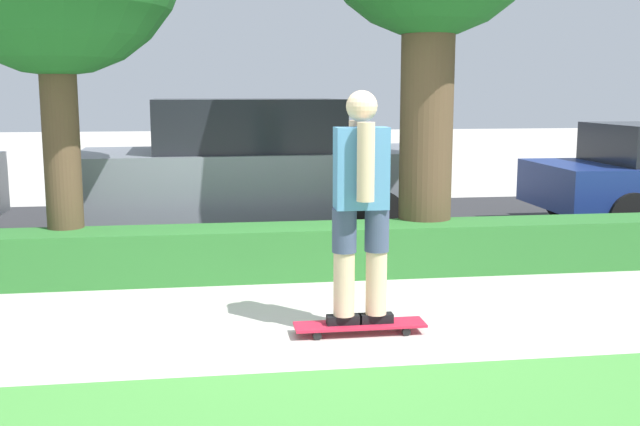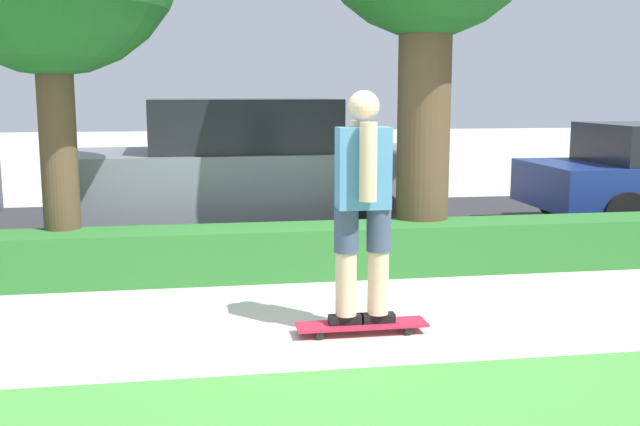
{
  "view_description": "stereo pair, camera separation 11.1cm",
  "coord_description": "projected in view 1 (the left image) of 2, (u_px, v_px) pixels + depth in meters",
  "views": [
    {
      "loc": [
        -0.79,
        -5.62,
        1.81
      ],
      "look_at": [
        0.12,
        0.6,
        0.79
      ],
      "focal_mm": 42.0,
      "sensor_mm": 36.0,
      "label": 1
    },
    {
      "loc": [
        -0.9,
        -5.6,
        1.81
      ],
      "look_at": [
        0.12,
        0.6,
        0.79
      ],
      "focal_mm": 42.0,
      "sensor_mm": 36.0,
      "label": 2
    }
  ],
  "objects": [
    {
      "name": "ground_plane",
      "position": [
        316.0,
        324.0,
        5.89
      ],
      "size": [
        60.0,
        60.0,
        0.0
      ],
      "primitive_type": "plane",
      "color": "#BCB7AD"
    },
    {
      "name": "street_asphalt",
      "position": [
        273.0,
        229.0,
        10.0
      ],
      "size": [
        18.18,
        5.0,
        0.01
      ],
      "color": "#2D2D30",
      "rests_on": "ground_plane"
    },
    {
      "name": "hedge_row",
      "position": [
        294.0,
        251.0,
        7.42
      ],
      "size": [
        18.18,
        0.6,
        0.5
      ],
      "color": "#2D702D",
      "rests_on": "ground_plane"
    },
    {
      "name": "skateboard",
      "position": [
        360.0,
        325.0,
        5.66
      ],
      "size": [
        0.99,
        0.24,
        0.08
      ],
      "color": "red",
      "rests_on": "ground_plane"
    },
    {
      "name": "skater_person",
      "position": [
        361.0,
        202.0,
        5.5
      ],
      "size": [
        0.51,
        0.45,
        1.74
      ],
      "color": "black",
      "rests_on": "skateboard"
    },
    {
      "name": "parked_car_middle",
      "position": [
        255.0,
        168.0,
        9.12
      ],
      "size": [
        4.28,
        1.92,
        1.73
      ],
      "rotation": [
        0.0,
        0.0,
        0.04
      ],
      "color": "slate",
      "rests_on": "ground_plane"
    }
  ]
}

